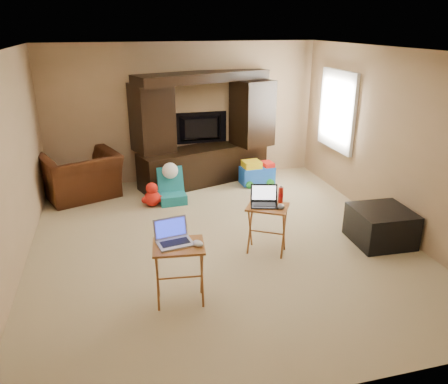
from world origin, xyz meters
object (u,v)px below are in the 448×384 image
object	(u,v)px
tray_table_left	(180,274)
television	(201,129)
recliner	(81,176)
tray_table_right	(267,229)
laptop_right	(265,197)
ottoman	(381,226)
laptop_left	(175,234)
mouse_right	(281,207)
entertainment_center	(204,129)
mouse_left	(198,243)
push_toy	(257,172)
water_bottle	(281,195)
plush_toy	(152,194)
child_rocker	(172,186)

from	to	relation	value
tray_table_left	television	bearing A→B (deg)	81.70
recliner	tray_table_right	size ratio (longest dim) A/B	1.83
laptop_right	recliner	bearing A→B (deg)	148.20
ottoman	laptop_left	distance (m)	3.01
laptop_left	laptop_right	world-z (taller)	laptop_left
mouse_right	entertainment_center	bearing A→B (deg)	96.41
laptop_left	mouse_left	bearing A→B (deg)	-33.76
push_toy	laptop_left	world-z (taller)	laptop_left
ottoman	water_bottle	world-z (taller)	water_bottle
tray_table_left	laptop_left	xyz separation A→B (m)	(-0.03, 0.03, 0.46)
ottoman	laptop_right	bearing A→B (deg)	175.11
push_toy	ottoman	bearing A→B (deg)	-74.78
plush_toy	entertainment_center	bearing A→B (deg)	40.93
child_rocker	tray_table_left	world-z (taller)	tray_table_left
plush_toy	push_toy	xyz separation A→B (m)	(1.98, 0.55, 0.03)
mouse_left	water_bottle	size ratio (longest dim) A/B	0.69
push_toy	television	bearing A→B (deg)	142.14
recliner	ottoman	size ratio (longest dim) A/B	1.61
television	child_rocker	xyz separation A→B (m)	(-0.74, -1.10, -0.68)
plush_toy	mouse_right	size ratio (longest dim) A/B	3.08
entertainment_center	tray_table_right	world-z (taller)	entertainment_center
push_toy	laptop_left	bearing A→B (deg)	-125.31
entertainment_center	mouse_right	world-z (taller)	entertainment_center
entertainment_center	television	world-z (taller)	entertainment_center
tray_table_left	laptop_right	xyz separation A→B (m)	(1.22, 0.82, 0.43)
tray_table_right	ottoman	bearing A→B (deg)	27.38
tray_table_left	water_bottle	size ratio (longest dim) A/B	3.41
laptop_right	push_toy	bearing A→B (deg)	89.22
push_toy	tray_table_left	bearing A→B (deg)	-124.69
entertainment_center	tray_table_left	world-z (taller)	entertainment_center
tray_table_right	child_rocker	bearing A→B (deg)	146.89
recliner	mouse_right	xyz separation A→B (m)	(2.51, -2.74, 0.29)
plush_toy	laptop_left	distance (m)	2.76
child_rocker	water_bottle	xyz separation A→B (m)	(1.14, -1.91, 0.46)
ottoman	tray_table_right	xyz separation A→B (m)	(-1.59, 0.12, 0.09)
water_bottle	tray_table_left	bearing A→B (deg)	-148.87
ottoman	tray_table_left	xyz separation A→B (m)	(-2.85, -0.68, 0.10)
water_bottle	mouse_left	bearing A→B (deg)	-143.15
plush_toy	laptop_right	distance (m)	2.34
recliner	tray_table_left	size ratio (longest dim) A/B	1.74
laptop_left	mouse_left	world-z (taller)	laptop_left
tray_table_right	push_toy	bearing A→B (deg)	105.70
push_toy	tray_table_right	xyz separation A→B (m)	(-0.71, -2.47, 0.09)
television	push_toy	world-z (taller)	television
plush_toy	recliner	bearing A→B (deg)	147.76
entertainment_center	plush_toy	bearing A→B (deg)	-157.37
entertainment_center	laptop_left	bearing A→B (deg)	-124.99
push_toy	mouse_left	distance (m)	3.82
television	tray_table_left	bearing A→B (deg)	73.84
television	laptop_left	distance (m)	4.01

